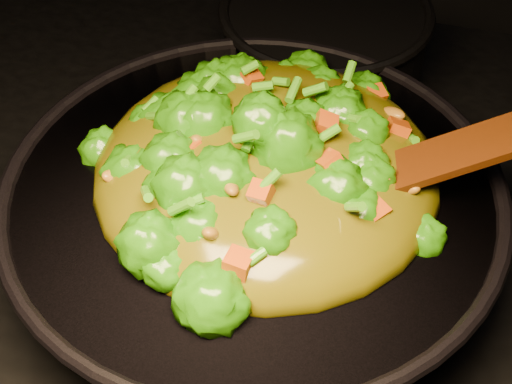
% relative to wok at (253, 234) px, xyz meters
% --- Properties ---
extents(wok, '(0.56, 0.56, 0.13)m').
position_rel_wok_xyz_m(wok, '(0.00, 0.00, 0.00)').
color(wok, black).
rests_on(wok, stovetop).
extents(stir_fry, '(0.37, 0.37, 0.11)m').
position_rel_wok_xyz_m(stir_fry, '(0.01, 0.02, 0.12)').
color(stir_fry, '#2A7D08').
rests_on(stir_fry, wok).
extents(spatula, '(0.29, 0.14, 0.12)m').
position_rel_wok_xyz_m(spatula, '(0.16, 0.03, 0.12)').
color(spatula, '#341006').
rests_on(spatula, wok).
extents(back_pot, '(0.27, 0.27, 0.14)m').
position_rel_wok_xyz_m(back_pot, '(0.00, 0.31, 0.01)').
color(back_pot, black).
rests_on(back_pot, stovetop).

